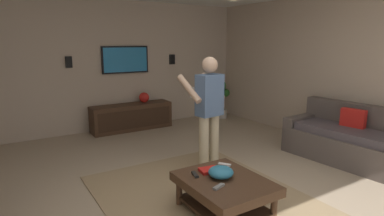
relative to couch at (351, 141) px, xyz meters
name	(u,v)px	position (x,y,z in m)	size (l,w,h in m)	color
ground_plane	(212,202)	(0.06, 2.61, -0.32)	(9.07, 9.07, 0.00)	tan
wall_back_tv	(106,66)	(3.88, 2.61, 1.02)	(0.10, 6.42, 2.69)	#BCA893
wall_side_window	(374,74)	(0.06, -0.56, 1.02)	(7.76, 0.10, 2.69)	#C6B09B
area_rug	(213,205)	(-0.01, 2.64, -0.31)	(3.17, 2.23, 0.01)	#9E8460
couch	(351,141)	(0.00, 0.00, 0.00)	(1.96, 1.00, 0.87)	#564C47
coffee_table	(224,188)	(-0.21, 2.64, -0.02)	(1.00, 0.80, 0.40)	#422B1C
media_console	(132,117)	(3.55, 2.22, -0.04)	(0.45, 1.70, 0.55)	#422B1C
tv	(125,60)	(3.79, 2.22, 1.15)	(0.05, 1.01, 0.57)	black
person_standing	(209,107)	(0.89, 2.09, 0.61)	(0.58, 0.59, 1.64)	#C6B793
potted_plant_tall	(220,93)	(3.44, -0.04, 0.29)	(0.39, 0.46, 0.92)	#B7B2A8
bowl	(221,172)	(-0.15, 2.65, 0.14)	(0.27, 0.27, 0.12)	teal
remote_white	(225,165)	(0.10, 2.41, 0.09)	(0.15, 0.04, 0.02)	white
remote_black	(195,174)	(0.04, 2.86, 0.09)	(0.15, 0.04, 0.02)	black
remote_grey	(219,187)	(-0.34, 2.82, 0.09)	(0.15, 0.04, 0.02)	slate
book	(210,170)	(0.04, 2.66, 0.10)	(0.22, 0.16, 0.04)	red
vase_round	(144,97)	(3.59, 1.91, 0.34)	(0.22, 0.22, 0.22)	red
wall_speaker_left	(172,59)	(3.80, 1.09, 1.13)	(0.06, 0.12, 0.22)	black
wall_speaker_right	(69,62)	(3.80, 3.36, 1.14)	(0.06, 0.12, 0.22)	black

